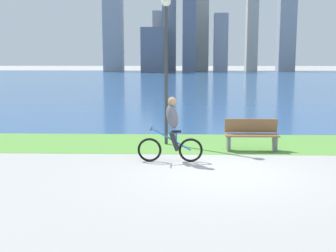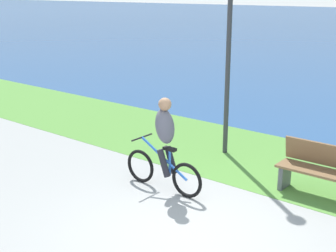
{
  "view_description": "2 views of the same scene",
  "coord_description": "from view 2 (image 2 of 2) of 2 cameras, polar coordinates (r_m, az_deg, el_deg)",
  "views": [
    {
      "loc": [
        -0.98,
        -9.89,
        2.59
      ],
      "look_at": [
        -1.34,
        1.26,
        0.87
      ],
      "focal_mm": 46.84,
      "sensor_mm": 36.0,
      "label": 1
    },
    {
      "loc": [
        3.52,
        -4.87,
        3.37
      ],
      "look_at": [
        -1.38,
        1.23,
        1.07
      ],
      "focal_mm": 49.97,
      "sensor_mm": 36.0,
      "label": 2
    }
  ],
  "objects": [
    {
      "name": "bench_near_path",
      "position": [
        8.25,
        18.43,
        -5.26
      ],
      "size": [
        1.5,
        0.47,
        0.9
      ],
      "color": "brown",
      "rests_on": "ground"
    },
    {
      "name": "cyclist_lead",
      "position": [
        7.94,
        -0.45,
        -2.31
      ],
      "size": [
        1.65,
        0.52,
        1.65
      ],
      "color": "black",
      "rests_on": "ground"
    },
    {
      "name": "ground_plane",
      "position": [
        6.89,
        2.61,
        -12.95
      ],
      "size": [
        300.0,
        300.0,
        0.0
      ],
      "primitive_type": "plane",
      "color": "#9E9E99"
    },
    {
      "name": "lamppost_tall",
      "position": [
        9.57,
        7.53,
        12.93
      ],
      "size": [
        0.28,
        0.28,
        4.38
      ],
      "color": "#38383D",
      "rests_on": "ground"
    },
    {
      "name": "grass_strip_bayside",
      "position": [
        9.62,
        14.82,
        -4.7
      ],
      "size": [
        120.0,
        3.2,
        0.01
      ],
      "primitive_type": "cube",
      "color": "#59933D",
      "rests_on": "ground"
    }
  ]
}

